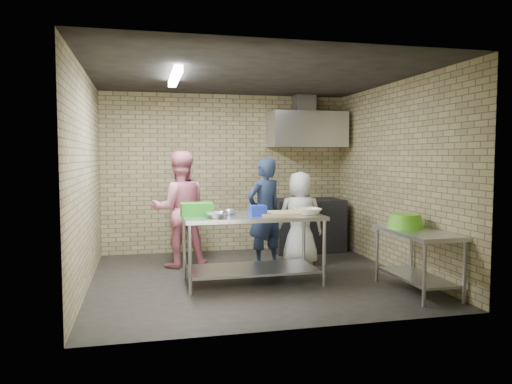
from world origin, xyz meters
TOP-DOWN VIEW (x-y plane):
  - floor at (0.00, 0.00)m, footprint 4.20×4.20m
  - ceiling at (0.00, 0.00)m, footprint 4.20×4.20m
  - back_wall at (0.00, 2.00)m, footprint 4.20×0.06m
  - front_wall at (0.00, -2.00)m, footprint 4.20×0.06m
  - left_wall at (-2.10, 0.00)m, footprint 0.06×4.00m
  - right_wall at (2.10, 0.00)m, footprint 0.06×4.00m
  - prep_table at (-0.05, -0.23)m, footprint 1.78×0.89m
  - side_counter at (1.80, -1.10)m, footprint 0.60×1.20m
  - stove at (1.35, 1.65)m, footprint 1.20×0.70m
  - range_hood at (1.35, 1.70)m, footprint 1.30×0.60m
  - hood_duct at (1.35, 1.85)m, footprint 0.35×0.30m
  - wall_shelf at (1.65, 1.89)m, footprint 0.80×0.20m
  - fluorescent_fixture at (-1.00, 0.00)m, footprint 0.10×1.25m
  - green_crate at (-0.75, -0.11)m, footprint 0.39×0.30m
  - blue_tub at (-0.00, -0.33)m, footprint 0.20×0.20m
  - cutting_board at (0.30, -0.25)m, footprint 0.54×0.41m
  - mixing_bowl_a at (-0.55, -0.43)m, footprint 0.30×0.30m
  - mixing_bowl_b at (-0.35, -0.18)m, footprint 0.23×0.23m
  - ceramic_bowl at (0.65, -0.38)m, footprint 0.37×0.37m
  - green_basin at (1.78, -0.85)m, footprint 0.46×0.46m
  - bottle_red at (1.40, 1.89)m, footprint 0.07×0.07m
  - bottle_green at (1.80, 1.89)m, footprint 0.06×0.06m
  - man_navy at (0.32, 0.60)m, footprint 0.70×0.59m
  - woman_pink at (-0.89, 0.93)m, footprint 0.87×0.70m
  - woman_white at (0.88, 0.62)m, footprint 0.76×0.56m

SIDE VIEW (x-z plane):
  - floor at x=0.00m, z-range 0.00..0.00m
  - side_counter at x=1.80m, z-range 0.00..0.75m
  - prep_table at x=-0.05m, z-range 0.00..0.89m
  - stove at x=1.35m, z-range 0.00..0.90m
  - woman_white at x=0.88m, z-range 0.00..1.41m
  - man_navy at x=0.32m, z-range 0.00..1.62m
  - green_basin at x=1.78m, z-range 0.75..0.92m
  - woman_pink at x=-0.89m, z-range 0.00..1.72m
  - cutting_board at x=0.30m, z-range 0.89..0.92m
  - mixing_bowl_b at x=-0.35m, z-range 0.89..0.95m
  - mixing_bowl_a at x=-0.55m, z-range 0.89..0.96m
  - ceramic_bowl at x=0.65m, z-range 0.89..0.97m
  - blue_tub at x=0.00m, z-range 0.89..1.02m
  - green_crate at x=-0.75m, z-range 0.89..1.05m
  - back_wall at x=0.00m, z-range 0.00..2.70m
  - front_wall at x=0.00m, z-range 0.00..2.70m
  - left_wall at x=-2.10m, z-range 0.00..2.70m
  - right_wall at x=2.10m, z-range 0.00..2.70m
  - wall_shelf at x=1.65m, z-range 1.90..1.94m
  - bottle_green at x=1.80m, z-range 1.94..2.09m
  - bottle_red at x=1.40m, z-range 1.94..2.12m
  - range_hood at x=1.35m, z-range 1.80..2.40m
  - hood_duct at x=1.35m, z-range 2.40..2.70m
  - fluorescent_fixture at x=-1.00m, z-range 2.60..2.68m
  - ceiling at x=0.00m, z-range 2.70..2.70m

